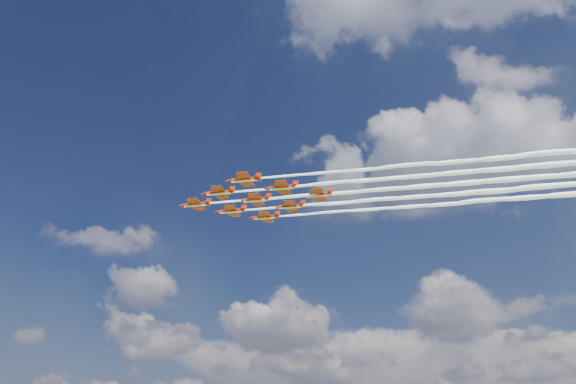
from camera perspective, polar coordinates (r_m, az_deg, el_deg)
name	(u,v)px	position (r m, az deg, el deg)	size (l,w,h in m)	color
jet_lead	(365,191)	(157.67, 7.81, 0.11)	(100.32, 37.16, 2.51)	#B4200A
jet_row2_port	(397,178)	(151.90, 11.05, 1.43)	(100.32, 37.16, 2.51)	#B4200A
jet_row2_starb	(398,198)	(163.50, 11.09, -0.62)	(100.32, 37.16, 2.51)	#B4200A
jet_row3_port	(433,163)	(146.72, 14.53, 2.84)	(100.32, 37.16, 2.51)	#B4200A
jet_row3_centre	(431,186)	(158.18, 14.32, 0.63)	(100.32, 37.16, 2.51)	#B4200A
jet_row3_starb	(429,205)	(169.84, 14.14, -1.29)	(100.32, 37.16, 2.51)	#B4200A
jet_row4_port	(467,172)	(153.48, 17.76, 1.95)	(100.32, 37.16, 2.51)	#B4200A
jet_row4_starb	(463,193)	(164.97, 17.34, -0.11)	(100.32, 37.16, 2.51)	#B4200A
jet_tail	(500,180)	(160.71, 20.71, 1.13)	(100.32, 37.16, 2.51)	#B4200A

